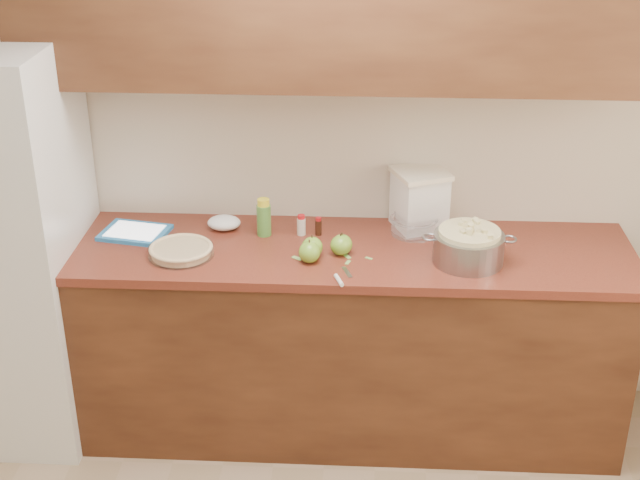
# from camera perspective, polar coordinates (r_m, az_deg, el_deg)

# --- Properties ---
(room_shell) EXTENTS (3.60, 3.60, 3.60)m
(room_shell) POSITION_cam_1_polar(r_m,az_deg,el_deg) (2.38, -1.10, -8.02)
(room_shell) COLOR tan
(room_shell) RESTS_ON ground
(counter_run) EXTENTS (2.64, 0.68, 0.92)m
(counter_run) POSITION_cam_1_polar(r_m,az_deg,el_deg) (4.07, 0.49, -6.29)
(counter_run) COLOR #592F19
(counter_run) RESTS_ON ground
(fridge) EXTENTS (0.70, 0.70, 1.80)m
(fridge) POSITION_cam_1_polar(r_m,az_deg,el_deg) (4.14, -19.83, -0.45)
(fridge) COLOR silver
(fridge) RESTS_ON ground
(pie) EXTENTS (0.28, 0.28, 0.04)m
(pie) POSITION_cam_1_polar(r_m,az_deg,el_deg) (3.82, -8.88, -0.67)
(pie) COLOR silver
(pie) RESTS_ON counter_run
(colander) EXTENTS (0.39, 0.29, 0.15)m
(colander) POSITION_cam_1_polar(r_m,az_deg,el_deg) (3.75, 9.49, -0.42)
(colander) COLOR gray
(colander) RESTS_ON counter_run
(flour_canister) EXTENTS (0.29, 0.29, 0.27)m
(flour_canister) POSITION_cam_1_polar(r_m,az_deg,el_deg) (4.01, 6.39, 2.64)
(flour_canister) COLOR white
(flour_canister) RESTS_ON counter_run
(tablet) EXTENTS (0.32, 0.26, 0.02)m
(tablet) POSITION_cam_1_polar(r_m,az_deg,el_deg) (4.05, -11.76, 0.47)
(tablet) COLOR #2779BE
(tablet) RESTS_ON counter_run
(paring_knife) EXTENTS (0.08, 0.18, 0.02)m
(paring_knife) POSITION_cam_1_polar(r_m,az_deg,el_deg) (3.58, 1.30, -2.51)
(paring_knife) COLOR gray
(paring_knife) RESTS_ON counter_run
(lemon_bottle) EXTENTS (0.06, 0.06, 0.17)m
(lemon_bottle) POSITION_cam_1_polar(r_m,az_deg,el_deg) (3.94, -3.62, 1.43)
(lemon_bottle) COLOR #4C8C38
(lemon_bottle) RESTS_ON counter_run
(cinnamon_shaker) EXTENTS (0.04, 0.04, 0.09)m
(cinnamon_shaker) POSITION_cam_1_polar(r_m,az_deg,el_deg) (3.95, -1.21, 0.95)
(cinnamon_shaker) COLOR beige
(cinnamon_shaker) RESTS_ON counter_run
(vanilla_bottle) EXTENTS (0.03, 0.03, 0.08)m
(vanilla_bottle) POSITION_cam_1_polar(r_m,az_deg,el_deg) (3.95, -0.10, 0.88)
(vanilla_bottle) COLOR black
(vanilla_bottle) RESTS_ON counter_run
(mixing_bowl) EXTENTS (0.21, 0.21, 0.08)m
(mixing_bowl) POSITION_cam_1_polar(r_m,az_deg,el_deg) (3.98, 6.03, 1.00)
(mixing_bowl) COLOR silver
(mixing_bowl) RESTS_ON counter_run
(paper_towel) EXTENTS (0.19, 0.17, 0.06)m
(paper_towel) POSITION_cam_1_polar(r_m,az_deg,el_deg) (4.03, -6.16, 1.11)
(paper_towel) COLOR white
(paper_towel) RESTS_ON counter_run
(apple_left) EXTENTS (0.09, 0.09, 0.10)m
(apple_left) POSITION_cam_1_polar(r_m,az_deg,el_deg) (3.75, -0.51, -0.47)
(apple_left) COLOR #6FA32C
(apple_left) RESTS_ON counter_run
(apple_center) EXTENTS (0.09, 0.09, 0.10)m
(apple_center) POSITION_cam_1_polar(r_m,az_deg,el_deg) (3.78, 1.41, -0.29)
(apple_center) COLOR #6FA32C
(apple_center) RESTS_ON counter_run
(apple_front) EXTENTS (0.09, 0.09, 0.10)m
(apple_front) POSITION_cam_1_polar(r_m,az_deg,el_deg) (3.71, -0.68, -0.79)
(apple_front) COLOR #6FA32C
(apple_front) RESTS_ON counter_run
(apple_extra) EXTENTS (0.09, 0.09, 0.10)m
(apple_extra) POSITION_cam_1_polar(r_m,az_deg,el_deg) (3.77, 1.32, -0.34)
(apple_extra) COLOR #6FA32C
(apple_extra) RESTS_ON counter_run
(peel_a) EXTENTS (0.03, 0.03, 0.00)m
(peel_a) POSITION_cam_1_polar(r_m,az_deg,el_deg) (3.76, 3.14, -1.18)
(peel_a) COLOR #8EC45F
(peel_a) RESTS_ON counter_run
(peel_b) EXTENTS (0.03, 0.04, 0.00)m
(peel_b) POSITION_cam_1_polar(r_m,az_deg,el_deg) (3.72, 1.80, -1.44)
(peel_b) COLOR #8EC45F
(peel_b) RESTS_ON counter_run
(peel_c) EXTENTS (0.05, 0.05, 0.00)m
(peel_c) POSITION_cam_1_polar(r_m,az_deg,el_deg) (3.76, -1.47, -1.18)
(peel_c) COLOR #8EC45F
(peel_c) RESTS_ON counter_run
(peel_d) EXTENTS (0.04, 0.05, 0.00)m
(peel_d) POSITION_cam_1_polar(r_m,az_deg,el_deg) (3.77, 1.74, -1.05)
(peel_d) COLOR #8EC45F
(peel_d) RESTS_ON counter_run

